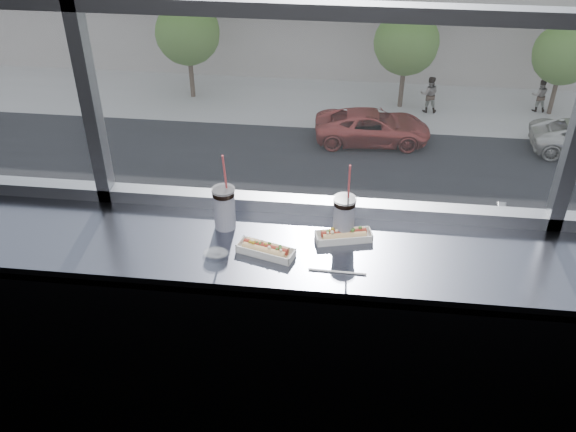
# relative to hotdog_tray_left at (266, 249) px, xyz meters

# --- Properties ---
(wall_back_lower) EXTENTS (6.00, 0.00, 6.00)m
(wall_back_lower) POSITION_rel_hotdog_tray_left_xyz_m (0.21, 0.34, -0.57)
(wall_back_lower) COLOR black
(wall_back_lower) RESTS_ON ground
(counter) EXTENTS (6.00, 0.55, 0.06)m
(counter) POSITION_rel_hotdog_tray_left_xyz_m (0.21, 0.07, -0.05)
(counter) COLOR slate
(counter) RESTS_ON ground
(counter_fascia) EXTENTS (6.00, 0.04, 1.04)m
(counter_fascia) POSITION_rel_hotdog_tray_left_xyz_m (0.21, -0.19, -0.57)
(counter_fascia) COLOR slate
(counter_fascia) RESTS_ON ground
(hotdog_tray_left) EXTENTS (0.25, 0.14, 0.06)m
(hotdog_tray_left) POSITION_rel_hotdog_tray_left_xyz_m (0.00, 0.00, 0.00)
(hotdog_tray_left) COLOR white
(hotdog_tray_left) RESTS_ON counter
(hotdog_tray_right) EXTENTS (0.25, 0.13, 0.06)m
(hotdog_tray_right) POSITION_rel_hotdog_tray_left_xyz_m (0.31, 0.14, -0.00)
(hotdog_tray_right) COLOR white
(hotdog_tray_right) RESTS_ON counter
(soda_cup_left) EXTENTS (0.10, 0.10, 0.37)m
(soda_cup_left) POSITION_rel_hotdog_tray_left_xyz_m (-0.20, 0.17, 0.08)
(soda_cup_left) COLOR white
(soda_cup_left) RESTS_ON counter
(soda_cup_right) EXTENTS (0.10, 0.10, 0.36)m
(soda_cup_right) POSITION_rel_hotdog_tray_left_xyz_m (0.31, 0.17, 0.08)
(soda_cup_right) COLOR white
(soda_cup_right) RESTS_ON counter
(loose_straw) EXTENTS (0.23, 0.01, 0.01)m
(loose_straw) POSITION_rel_hotdog_tray_left_xyz_m (0.30, -0.09, -0.02)
(loose_straw) COLOR white
(loose_straw) RESTS_ON counter
(wrapper) EXTENTS (0.10, 0.07, 0.03)m
(wrapper) POSITION_rel_hotdog_tray_left_xyz_m (-0.20, -0.03, -0.01)
(wrapper) COLOR silver
(wrapper) RESTS_ON counter
(plaza_ground) EXTENTS (120.00, 120.00, 0.00)m
(plaza_ground) POSITION_rel_hotdog_tray_left_xyz_m (0.21, 43.84, -12.12)
(plaza_ground) COLOR #A29E99
(plaza_ground) RESTS_ON ground
(street_asphalt) EXTENTS (80.00, 10.00, 0.06)m
(street_asphalt) POSITION_rel_hotdog_tray_left_xyz_m (0.21, 20.34, -12.09)
(street_asphalt) COLOR black
(street_asphalt) RESTS_ON plaza_ground
(far_sidewalk) EXTENTS (80.00, 6.00, 0.04)m
(far_sidewalk) POSITION_rel_hotdog_tray_left_xyz_m (0.21, 28.34, -12.10)
(far_sidewalk) COLOR #A29E99
(far_sidewalk) RESTS_ON plaza_ground
(car_near_c) EXTENTS (2.84, 5.74, 1.85)m
(car_near_c) POSITION_rel_hotdog_tray_left_xyz_m (1.82, 16.34, -11.14)
(car_near_c) COLOR maroon
(car_near_c) RESTS_ON street_asphalt
(car_near_d) EXTENTS (3.13, 6.28, 2.02)m
(car_near_d) POSITION_rel_hotdog_tray_left_xyz_m (7.91, 16.34, -11.05)
(car_near_d) COLOR white
(car_near_d) RESTS_ON street_asphalt
(car_far_b) EXTENTS (2.79, 5.91, 1.92)m
(car_far_b) POSITION_rel_hotdog_tray_left_xyz_m (1.11, 24.34, -11.10)
(car_far_b) COLOR #A93934
(car_far_b) RESTS_ON street_asphalt
(car_near_b) EXTENTS (2.95, 6.55, 2.15)m
(car_near_b) POSITION_rel_hotdog_tray_left_xyz_m (-5.11, 16.34, -10.99)
(car_near_b) COLOR black
(car_near_b) RESTS_ON street_asphalt
(pedestrian_c) EXTENTS (0.97, 0.73, 2.18)m
(pedestrian_c) POSITION_rel_hotdog_tray_left_xyz_m (3.84, 27.88, -10.99)
(pedestrian_c) COLOR #66605B
(pedestrian_c) RESTS_ON far_sidewalk
(pedestrian_d) EXTENTS (0.88, 0.66, 1.97)m
(pedestrian_d) POSITION_rel_hotdog_tray_left_xyz_m (9.26, 28.58, -11.10)
(pedestrian_d) COLOR #66605B
(pedestrian_d) RESTS_ON far_sidewalk
(tree_left) EXTENTS (3.21, 3.21, 5.02)m
(tree_left) POSITION_rel_hotdog_tray_left_xyz_m (-8.18, 28.34, -8.72)
(tree_left) COLOR #47382B
(tree_left) RESTS_ON far_sidewalk
(tree_center) EXTENTS (3.14, 3.14, 4.90)m
(tree_center) POSITION_rel_hotdog_tray_left_xyz_m (2.50, 28.34, -8.80)
(tree_center) COLOR #47382B
(tree_center) RESTS_ON far_sidewalk
(tree_right) EXTENTS (2.88, 2.88, 4.51)m
(tree_right) POSITION_rel_hotdog_tray_left_xyz_m (9.82, 28.34, -9.07)
(tree_right) COLOR #47382B
(tree_right) RESTS_ON far_sidewalk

